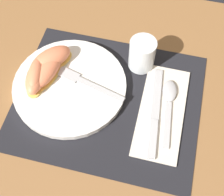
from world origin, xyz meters
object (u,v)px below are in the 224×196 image
(spoon, at_px, (169,100))
(citrus_wedge_1, at_px, (48,69))
(plate, at_px, (70,86))
(citrus_wedge_3, at_px, (36,78))
(citrus_wedge_2, at_px, (37,74))
(citrus_wedge_0, at_px, (52,59))
(juice_glass, at_px, (142,55))
(knife, at_px, (155,113))
(fork, at_px, (81,80))

(spoon, bearing_deg, citrus_wedge_1, -179.90)
(plate, height_order, citrus_wedge_1, citrus_wedge_1)
(citrus_wedge_3, bearing_deg, citrus_wedge_2, 92.92)
(citrus_wedge_3, bearing_deg, spoon, 5.49)
(citrus_wedge_0, bearing_deg, juice_glass, 15.81)
(juice_glass, relative_size, citrus_wedge_1, 0.65)
(juice_glass, xyz_separation_m, citrus_wedge_0, (-0.21, -0.06, -0.00))
(juice_glass, relative_size, citrus_wedge_3, 0.81)
(spoon, xyz_separation_m, citrus_wedge_1, (-0.29, -0.00, 0.02))
(knife, height_order, citrus_wedge_3, citrus_wedge_3)
(juice_glass, bearing_deg, citrus_wedge_1, -156.88)
(plate, bearing_deg, fork, 32.10)
(juice_glass, distance_m, citrus_wedge_0, 0.22)
(fork, relative_size, citrus_wedge_1, 1.55)
(spoon, bearing_deg, citrus_wedge_0, 174.27)
(knife, distance_m, citrus_wedge_3, 0.29)
(spoon, distance_m, citrus_wedge_3, 0.32)
(knife, relative_size, citrus_wedge_3, 2.25)
(knife, height_order, citrus_wedge_0, citrus_wedge_0)
(citrus_wedge_2, bearing_deg, plate, 1.22)
(plate, height_order, fork, fork)
(plate, distance_m, juice_glass, 0.19)
(plate, distance_m, citrus_wedge_1, 0.07)
(plate, bearing_deg, citrus_wedge_3, -172.11)
(juice_glass, xyz_separation_m, fork, (-0.13, -0.09, -0.02))
(fork, relative_size, citrus_wedge_0, 1.71)
(juice_glass, bearing_deg, spoon, -46.64)
(plate, distance_m, citrus_wedge_2, 0.08)
(plate, distance_m, knife, 0.21)
(knife, relative_size, fork, 1.16)
(plate, height_order, knife, plate)
(juice_glass, bearing_deg, citrus_wedge_0, -164.19)
(citrus_wedge_1, bearing_deg, citrus_wedge_0, 90.82)
(plate, xyz_separation_m, citrus_wedge_0, (-0.06, 0.05, 0.02))
(fork, bearing_deg, citrus_wedge_3, -165.76)
(citrus_wedge_2, bearing_deg, fork, 9.29)
(juice_glass, bearing_deg, fork, -143.83)
(citrus_wedge_0, bearing_deg, plate, -39.87)
(plate, distance_m, fork, 0.03)
(citrus_wedge_1, bearing_deg, plate, -17.96)
(citrus_wedge_2, bearing_deg, citrus_wedge_3, -87.08)
(fork, bearing_deg, juice_glass, 36.17)
(plate, relative_size, citrus_wedge_3, 2.64)
(citrus_wedge_2, bearing_deg, citrus_wedge_0, 69.05)
(citrus_wedge_0, xyz_separation_m, citrus_wedge_1, (0.00, -0.03, -0.00))
(plate, bearing_deg, juice_glass, 35.55)
(juice_glass, distance_m, spoon, 0.13)
(fork, relative_size, citrus_wedge_3, 1.93)
(plate, relative_size, fork, 1.37)
(juice_glass, distance_m, citrus_wedge_2, 0.25)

